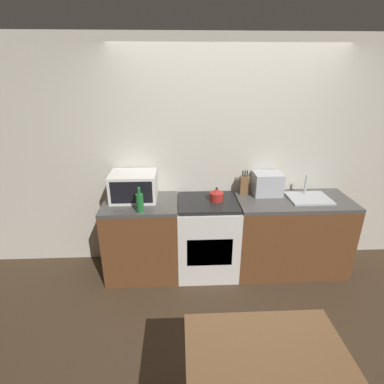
% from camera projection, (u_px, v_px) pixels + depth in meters
% --- Properties ---
extents(ground_plane, '(16.00, 16.00, 0.00)m').
position_uv_depth(ground_plane, '(234.00, 304.00, 3.08)').
color(ground_plane, '#3D2D1E').
extents(wall_back, '(10.00, 0.06, 2.60)m').
position_uv_depth(wall_back, '(226.00, 157.00, 3.47)').
color(wall_back, beige).
rests_on(wall_back, ground_plane).
extents(counter_left_run, '(0.81, 0.62, 0.90)m').
position_uv_depth(counter_left_run, '(143.00, 238.00, 3.44)').
color(counter_left_run, brown).
rests_on(counter_left_run, ground_plane).
extents(counter_right_run, '(1.27, 0.62, 0.90)m').
position_uv_depth(counter_right_run, '(290.00, 234.00, 3.51)').
color(counter_right_run, brown).
rests_on(counter_right_run, ground_plane).
extents(stove_range, '(0.68, 0.62, 0.90)m').
position_uv_depth(stove_range, '(207.00, 237.00, 3.47)').
color(stove_range, silver).
rests_on(stove_range, ground_plane).
extents(kettle, '(0.15, 0.15, 0.16)m').
position_uv_depth(kettle, '(216.00, 195.00, 3.29)').
color(kettle, maroon).
rests_on(kettle, stove_range).
extents(microwave, '(0.50, 0.39, 0.30)m').
position_uv_depth(microwave, '(134.00, 186.00, 3.29)').
color(microwave, silver).
rests_on(microwave, counter_left_run).
extents(bottle, '(0.08, 0.08, 0.26)m').
position_uv_depth(bottle, '(140.00, 202.00, 3.02)').
color(bottle, '#1E662D').
rests_on(bottle, counter_left_run).
extents(knife_block, '(0.10, 0.07, 0.28)m').
position_uv_depth(knife_block, '(244.00, 185.00, 3.45)').
color(knife_block, brown).
rests_on(knife_block, counter_right_run).
extents(toaster_oven, '(0.32, 0.25, 0.26)m').
position_uv_depth(toaster_oven, '(268.00, 184.00, 3.43)').
color(toaster_oven, '#ADAFB5').
rests_on(toaster_oven, counter_right_run).
extents(sink_basin, '(0.45, 0.37, 0.24)m').
position_uv_depth(sink_basin, '(309.00, 197.00, 3.35)').
color(sink_basin, '#ADAFB5').
rests_on(sink_basin, counter_right_run).
extents(dining_table, '(0.94, 0.64, 0.73)m').
position_uv_depth(dining_table, '(266.00, 366.00, 1.75)').
color(dining_table, brown).
rests_on(dining_table, ground_plane).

